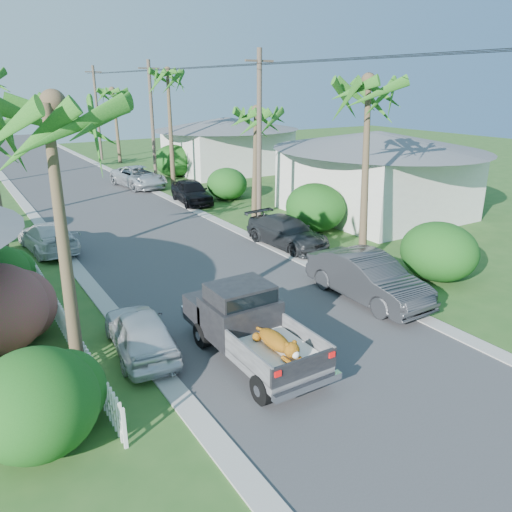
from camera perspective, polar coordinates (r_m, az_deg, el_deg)
ground at (r=14.20m, az=9.59°, el=-12.47°), size 120.00×120.00×0.00m
road at (r=35.63m, az=-18.00°, el=6.29°), size 8.00×100.00×0.02m
curb_left at (r=34.88m, az=-24.83°, el=5.22°), size 0.60×100.00×0.06m
curb_right at (r=36.87m, az=-11.51°, el=7.28°), size 0.60×100.00×0.06m
pickup_truck at (r=14.16m, az=-1.21°, el=-7.58°), size 1.98×5.12×2.06m
parked_car_rn at (r=18.20m, az=12.65°, el=-2.45°), size 1.75×5.00×1.65m
parked_car_rm at (r=23.69m, az=3.57°, el=2.70°), size 2.32×4.87×1.37m
parked_car_rf at (r=32.64m, az=-7.39°, el=7.29°), size 2.32×4.62×1.51m
parked_car_rd at (r=38.57m, az=-13.28°, el=8.77°), size 3.14×5.71×1.51m
parked_car_ln at (r=14.76m, az=-13.08°, el=-8.46°), size 1.97×4.02×1.32m
parked_car_lf at (r=24.91m, az=-22.70°, el=2.00°), size 2.30×4.74×1.33m
palm_l_a at (r=12.06m, az=-23.00°, el=15.59°), size 4.40×4.40×8.20m
palm_r_a at (r=20.82m, az=13.11°, el=18.81°), size 4.40×4.40×8.70m
palm_r_b at (r=28.16m, az=-0.10°, el=16.25°), size 4.40×4.40×7.20m
palm_r_c at (r=37.76m, az=-10.09°, el=19.99°), size 4.40×4.40×9.40m
palm_r_d at (r=51.06m, az=-15.98°, el=17.75°), size 4.40×4.40×8.00m
shrub_l_a at (r=11.72m, az=-23.86°, el=-15.09°), size 2.60×2.86×2.20m
shrub_r_a at (r=20.77m, az=20.17°, el=0.49°), size 2.80×3.08×2.30m
shrub_r_b at (r=26.28m, az=6.79°, el=5.54°), size 3.00×3.30×2.50m
shrub_r_c at (r=33.50m, az=-3.35°, el=8.24°), size 2.60×2.86×2.10m
shrub_r_d at (r=42.57m, az=-9.37°, el=10.70°), size 3.20×3.52×2.60m
picket_fence at (r=16.09m, az=-20.91°, el=-7.52°), size 0.10×11.00×1.00m
house_right_near at (r=30.24m, az=13.49°, el=8.81°), size 8.00×9.00×4.80m
house_right_far at (r=44.62m, az=-3.38°, el=12.36°), size 9.00×8.00×4.60m
utility_pole_b at (r=26.05m, az=0.37°, el=13.03°), size 1.60×0.26×9.00m
utility_pole_c at (r=39.49m, az=-11.77°, el=14.74°), size 1.60×0.26×9.00m
utility_pole_d at (r=53.76m, az=-17.67°, el=15.34°), size 1.60×0.26×9.00m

